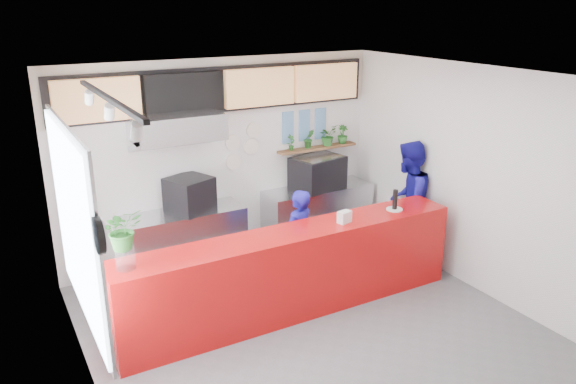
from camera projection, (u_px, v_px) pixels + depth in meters
name	position (u px, v px, depth m)	size (l,w,h in m)	color
floor	(309.00, 326.00, 6.82)	(5.00, 5.00, 0.00)	slate
ceiling	(312.00, 76.00, 5.86)	(5.00, 5.00, 0.00)	silver
wall_back	(223.00, 159.00, 8.40)	(5.00, 5.00, 0.00)	white
wall_left	(80.00, 258.00, 5.18)	(5.00, 5.00, 0.00)	white
wall_right	(470.00, 178.00, 7.50)	(5.00, 5.00, 0.00)	white
service_counter	(293.00, 272.00, 6.97)	(4.50, 0.60, 1.10)	#AF0C0C
cream_band	(221.00, 86.00, 8.04)	(5.00, 0.02, 0.80)	beige
prep_bench	(183.00, 241.00, 8.12)	(1.80, 0.60, 0.90)	#B2B5BA
panini_oven	(190.00, 194.00, 7.96)	(0.55, 0.55, 0.49)	black
extraction_hood	(177.00, 127.00, 7.53)	(1.20, 0.70, 0.35)	#B2B5BA
hood_lip	(178.00, 141.00, 7.60)	(1.20, 0.70, 0.08)	#B2B5BA
right_bench	(318.00, 214.00, 9.19)	(1.80, 0.60, 0.90)	#B2B5BA
espresso_machine	(318.00, 172.00, 8.96)	(0.79, 0.57, 0.51)	black
espresso_tray	(318.00, 159.00, 8.88)	(0.71, 0.49, 0.07)	#ACAEB3
herb_shelf	(317.00, 148.00, 9.06)	(1.40, 0.18, 0.04)	brown
menu_board_far_left	(97.00, 100.00, 7.15)	(1.10, 0.10, 0.55)	tan
menu_board_mid_left	(184.00, 93.00, 7.69)	(1.10, 0.10, 0.55)	black
menu_board_mid_right	(260.00, 87.00, 8.23)	(1.10, 0.10, 0.55)	tan
menu_board_far_right	(326.00, 82.00, 8.77)	(1.10, 0.10, 0.55)	tan
soffit	(222.00, 89.00, 8.03)	(4.80, 0.04, 0.65)	black
window_pane	(75.00, 226.00, 5.38)	(0.04, 2.20, 1.90)	silver
window_frame	(77.00, 226.00, 5.39)	(0.03, 2.30, 2.00)	#B2B5BA
wall_clock_rim	(99.00, 235.00, 4.28)	(0.30, 0.30, 0.05)	black
wall_clock_face	(103.00, 235.00, 4.29)	(0.26, 0.26, 0.02)	white
track_rail	(108.00, 98.00, 4.90)	(0.05, 2.40, 0.04)	black
dec_plate_a	(233.00, 142.00, 8.37)	(0.24, 0.24, 0.03)	silver
dec_plate_b	(251.00, 147.00, 8.54)	(0.24, 0.24, 0.03)	silver
dec_plate_c	(233.00, 162.00, 8.46)	(0.24, 0.24, 0.03)	silver
dec_plate_d	(254.00, 130.00, 8.48)	(0.24, 0.24, 0.03)	silver
photo_frame_a	(288.00, 120.00, 8.74)	(0.20, 0.02, 0.25)	#598CBF
photo_frame_b	(304.00, 118.00, 8.87)	(0.20, 0.02, 0.25)	#598CBF
photo_frame_c	(320.00, 116.00, 9.01)	(0.20, 0.02, 0.25)	#598CBF
photo_frame_d	(288.00, 135.00, 8.82)	(0.20, 0.02, 0.25)	#598CBF
photo_frame_e	(304.00, 133.00, 8.96)	(0.20, 0.02, 0.25)	#598CBF
photo_frame_f	(320.00, 131.00, 9.09)	(0.20, 0.02, 0.25)	#598CBF
staff_center	(298.00, 240.00, 7.55)	(0.51, 0.34, 1.40)	navy
staff_right	(407.00, 201.00, 8.40)	(0.89, 0.69, 1.82)	navy
herb_a	(291.00, 142.00, 8.79)	(0.14, 0.09, 0.26)	#246222
herb_b	(309.00, 139.00, 8.93)	(0.17, 0.14, 0.31)	#246222
herb_c	(328.00, 135.00, 9.09)	(0.30, 0.26, 0.34)	#246222
herb_d	(343.00, 134.00, 9.23)	(0.17, 0.15, 0.30)	#246222
glass_vase	(125.00, 257.00, 5.82)	(0.20, 0.20, 0.25)	silver
basil_vase	(122.00, 229.00, 5.72)	(0.39, 0.34, 0.44)	#246222
napkin_holder	(344.00, 217.00, 7.05)	(0.17, 0.11, 0.15)	silver
white_plate	(394.00, 209.00, 7.50)	(0.22, 0.22, 0.02)	silver
pepper_mill	(395.00, 199.00, 7.46)	(0.07, 0.07, 0.27)	black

